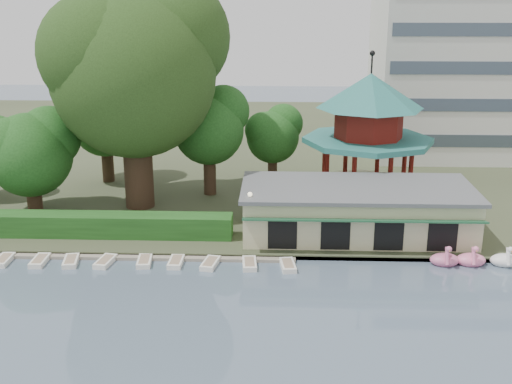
# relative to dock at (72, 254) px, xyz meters

# --- Properties ---
(shore) EXTENTS (220.00, 70.00, 0.40)m
(shore) POSITION_rel_dock_xyz_m (12.00, 34.80, 0.08)
(shore) COLOR #424930
(shore) RESTS_ON ground
(embankment) EXTENTS (220.00, 0.60, 0.30)m
(embankment) POSITION_rel_dock_xyz_m (12.00, 0.10, 0.03)
(embankment) COLOR gray
(embankment) RESTS_ON ground
(dock) EXTENTS (34.00, 1.60, 0.24)m
(dock) POSITION_rel_dock_xyz_m (0.00, 0.00, 0.00)
(dock) COLOR gray
(dock) RESTS_ON ground
(boathouse) EXTENTS (18.60, 9.39, 3.90)m
(boathouse) POSITION_rel_dock_xyz_m (22.00, 4.77, 2.25)
(boathouse) COLOR beige
(boathouse) RESTS_ON shore
(pavilion) EXTENTS (12.40, 12.40, 13.50)m
(pavilion) POSITION_rel_dock_xyz_m (24.00, 14.80, 7.36)
(pavilion) COLOR beige
(pavilion) RESTS_ON shore
(hedge) EXTENTS (30.00, 2.00, 1.80)m
(hedge) POSITION_rel_dock_xyz_m (-3.00, 3.30, 1.18)
(hedge) COLOR #22561D
(hedge) RESTS_ON shore
(lamp_post) EXTENTS (0.36, 0.36, 4.28)m
(lamp_post) POSITION_rel_dock_xyz_m (13.50, 1.80, 3.22)
(lamp_post) COLOR black
(lamp_post) RESTS_ON shore
(big_tree) EXTENTS (15.85, 14.77, 20.43)m
(big_tree) POSITION_rel_dock_xyz_m (3.20, 11.03, 13.24)
(big_tree) COLOR #3A281C
(big_tree) RESTS_ON shore
(small_trees) EXTENTS (38.80, 17.18, 10.44)m
(small_trees) POSITION_rel_dock_xyz_m (-1.66, 13.79, 6.25)
(small_trees) COLOR #3A281C
(small_trees) RESTS_ON shore
(moored_rowboats) EXTENTS (32.28, 2.76, 0.36)m
(moored_rowboats) POSITION_rel_dock_xyz_m (0.57, -1.38, 0.06)
(moored_rowboats) COLOR white
(moored_rowboats) RESTS_ON ground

